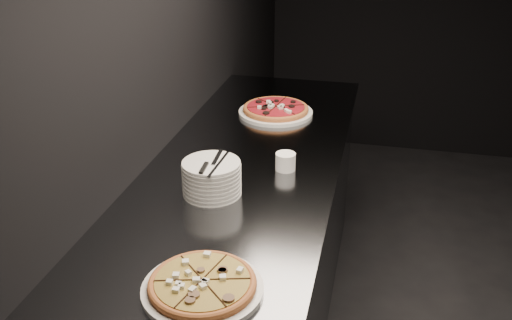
% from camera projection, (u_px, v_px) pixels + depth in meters
% --- Properties ---
extents(wall_left, '(0.02, 5.00, 2.80)m').
position_uv_depth(wall_left, '(140.00, 43.00, 2.06)').
color(wall_left, black).
rests_on(wall_left, floor).
extents(counter, '(0.74, 2.44, 0.92)m').
position_uv_depth(counter, '(242.00, 269.00, 2.39)').
color(counter, '#5C5E64').
rests_on(counter, floor).
extents(pizza_mushroom, '(0.36, 0.36, 0.04)m').
position_uv_depth(pizza_mushroom, '(202.00, 285.00, 1.53)').
color(pizza_mushroom, silver).
rests_on(pizza_mushroom, counter).
extents(pizza_tomato, '(0.41, 0.41, 0.04)m').
position_uv_depth(pizza_tomato, '(276.00, 110.00, 2.74)').
color(pizza_tomato, silver).
rests_on(pizza_tomato, counter).
extents(plate_stack, '(0.21, 0.21, 0.12)m').
position_uv_depth(plate_stack, '(212.00, 178.00, 2.01)').
color(plate_stack, silver).
rests_on(plate_stack, counter).
extents(cutlery, '(0.08, 0.22, 0.01)m').
position_uv_depth(cutlery, '(212.00, 164.00, 1.97)').
color(cutlery, '#ACAEB3').
rests_on(cutlery, plate_stack).
extents(ramekin, '(0.08, 0.08, 0.07)m').
position_uv_depth(ramekin, '(286.00, 161.00, 2.19)').
color(ramekin, white).
rests_on(ramekin, counter).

